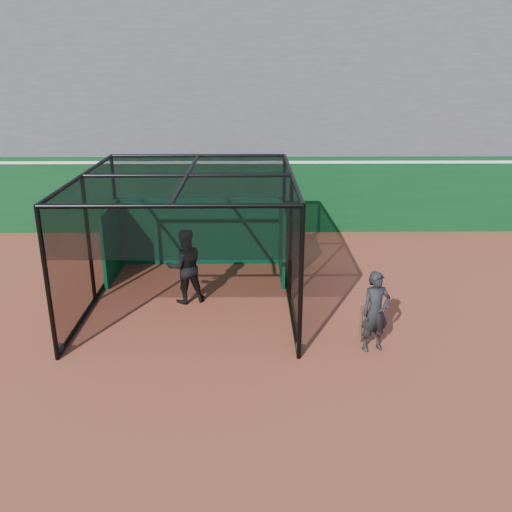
{
  "coord_description": "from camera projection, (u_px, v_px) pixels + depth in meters",
  "views": [
    {
      "loc": [
        0.97,
        -9.09,
        5.37
      ],
      "look_at": [
        1.08,
        2.0,
        1.4
      ],
      "focal_mm": 38.0,
      "sensor_mm": 36.0,
      "label": 1
    }
  ],
  "objects": [
    {
      "name": "ground",
      "position": [
        201.0,
        360.0,
        10.36
      ],
      "size": [
        120.0,
        120.0,
        0.0
      ],
      "primitive_type": "plane",
      "color": "brown",
      "rests_on": "ground"
    },
    {
      "name": "outfield_wall",
      "position": [
        221.0,
        193.0,
        17.93
      ],
      "size": [
        50.0,
        0.5,
        2.5
      ],
      "color": "#0A3816",
      "rests_on": "ground"
    },
    {
      "name": "grandstand",
      "position": [
        225.0,
        88.0,
        20.4
      ],
      "size": [
        50.0,
        7.85,
        8.95
      ],
      "color": "#4C4C4F",
      "rests_on": "ground"
    },
    {
      "name": "batting_cage",
      "position": [
        190.0,
        241.0,
        12.44
      ],
      "size": [
        4.73,
        5.45,
        3.02
      ],
      "color": "black",
      "rests_on": "ground"
    },
    {
      "name": "batter",
      "position": [
        185.0,
        266.0,
        12.62
      ],
      "size": [
        1.04,
        0.92,
        1.79
      ],
      "primitive_type": "imported",
      "rotation": [
        0.0,
        0.0,
        3.48
      ],
      "color": "black",
      "rests_on": "ground"
    },
    {
      "name": "on_deck_player",
      "position": [
        375.0,
        312.0,
        10.5
      ],
      "size": [
        0.68,
        0.55,
        1.63
      ],
      "color": "black",
      "rests_on": "ground"
    }
  ]
}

